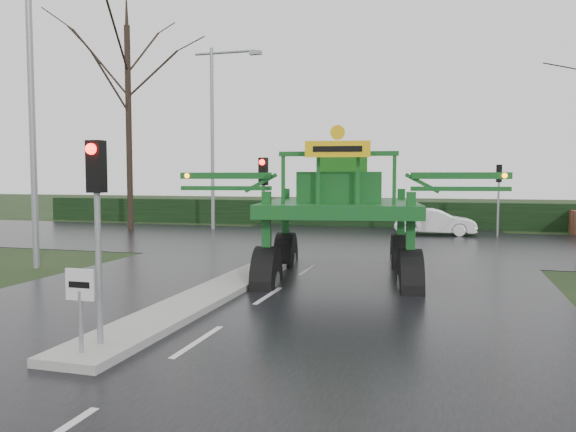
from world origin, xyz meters
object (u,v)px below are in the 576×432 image
(traffic_signal_mid, at_px, (263,188))
(street_light_left_near, at_px, (39,79))
(keep_left_sign, at_px, (80,297))
(white_sedan, at_px, (435,235))
(street_light_right, at_px, (575,85))
(traffic_signal_near, at_px, (97,198))
(crop_sprayer, at_px, (268,192))
(street_light_left_far, at_px, (217,121))
(traffic_signal_far, at_px, (499,184))

(traffic_signal_mid, bearing_deg, street_light_left_near, -167.79)
(keep_left_sign, height_order, white_sedan, keep_left_sign)
(street_light_left_near, bearing_deg, street_light_right, 20.11)
(traffic_signal_near, xyz_separation_m, street_light_left_near, (-6.89, 7.01, 3.40))
(crop_sprayer, bearing_deg, traffic_signal_near, -105.04)
(crop_sprayer, distance_m, white_sedan, 15.26)
(keep_left_sign, xyz_separation_m, traffic_signal_mid, (0.00, 8.99, 1.53))
(crop_sprayer, xyz_separation_m, white_sedan, (4.08, 14.49, -2.52))
(white_sedan, bearing_deg, traffic_signal_near, 163.59)
(keep_left_sign, distance_m, street_light_left_far, 23.11)
(traffic_signal_mid, relative_size, street_light_right, 0.35)
(street_light_right, bearing_deg, street_light_left_far, 153.98)
(street_light_right, relative_size, white_sedan, 2.52)
(traffic_signal_mid, relative_size, crop_sprayer, 0.37)
(traffic_signal_mid, height_order, white_sedan, traffic_signal_mid)
(traffic_signal_near, relative_size, street_light_left_far, 0.35)
(street_light_left_near, bearing_deg, traffic_signal_mid, 12.21)
(traffic_signal_near, distance_m, street_light_right, 16.46)
(street_light_left_near, bearing_deg, keep_left_sign, -47.41)
(traffic_signal_mid, height_order, street_light_left_near, street_light_left_near)
(keep_left_sign, height_order, traffic_signal_far, traffic_signal_far)
(street_light_right, bearing_deg, white_sedan, 119.81)
(traffic_signal_near, bearing_deg, street_light_left_far, 108.17)
(white_sedan, bearing_deg, traffic_signal_mid, 155.52)
(street_light_left_far, xyz_separation_m, crop_sprayer, (7.66, -14.37, -3.47))
(street_light_left_near, bearing_deg, traffic_signal_far, 43.63)
(traffic_signal_near, distance_m, street_light_left_far, 22.37)
(traffic_signal_near, relative_size, traffic_signal_mid, 1.00)
(traffic_signal_near, distance_m, white_sedan, 21.83)
(keep_left_sign, relative_size, white_sedan, 0.34)
(keep_left_sign, bearing_deg, street_light_left_far, 107.78)
(street_light_right, bearing_deg, street_light_left_near, -159.89)
(street_light_right, bearing_deg, traffic_signal_far, 101.95)
(traffic_signal_near, height_order, street_light_left_far, street_light_left_far)
(traffic_signal_mid, bearing_deg, crop_sprayer, -67.70)
(crop_sprayer, relative_size, white_sedan, 2.38)
(traffic_signal_near, xyz_separation_m, street_light_left_far, (-6.89, 21.01, 3.40))
(traffic_signal_far, relative_size, white_sedan, 0.89)
(crop_sprayer, bearing_deg, keep_left_sign, -104.59)
(traffic_signal_mid, relative_size, white_sedan, 0.89)
(street_light_left_near, height_order, street_light_left_far, same)
(street_light_right, relative_size, street_light_left_far, 1.00)
(keep_left_sign, bearing_deg, traffic_signal_mid, 90.00)
(street_light_left_far, bearing_deg, traffic_signal_mid, -61.14)
(keep_left_sign, relative_size, traffic_signal_far, 0.38)
(street_light_left_far, distance_m, crop_sprayer, 16.65)
(street_light_right, distance_m, white_sedan, 11.11)
(traffic_signal_near, bearing_deg, white_sedan, 77.09)
(traffic_signal_mid, xyz_separation_m, street_light_right, (9.49, 4.51, 3.40))
(traffic_signal_mid, xyz_separation_m, street_light_left_near, (-6.89, -1.49, 3.40))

